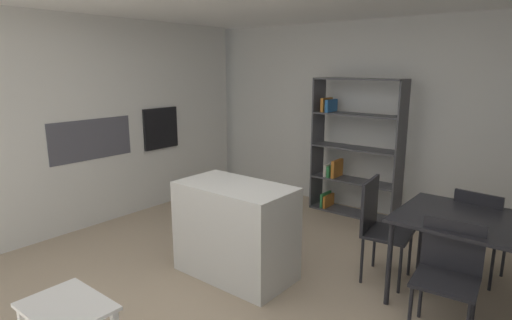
{
  "coord_description": "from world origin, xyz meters",
  "views": [
    {
      "loc": [
        2.29,
        -2.58,
        1.99
      ],
      "look_at": [
        -0.19,
        0.5,
        1.1
      ],
      "focal_mm": 29.38,
      "sensor_mm": 36.0,
      "label": 1
    }
  ],
  "objects_px": {
    "open_bookshelf": "(352,150)",
    "built_in_oven": "(161,128)",
    "dining_chair_island_side": "(378,221)",
    "dining_table": "(469,227)",
    "child_table": "(68,319)",
    "dining_chair_far": "(478,227)",
    "dining_chair_near": "(448,268)",
    "kitchen_island": "(235,230)"
  },
  "relations": [
    {
      "from": "open_bookshelf",
      "to": "built_in_oven",
      "type": "bearing_deg",
      "value": -149.43
    },
    {
      "from": "built_in_oven",
      "to": "open_bookshelf",
      "type": "relative_size",
      "value": 0.31
    },
    {
      "from": "dining_chair_island_side",
      "to": "built_in_oven",
      "type": "bearing_deg",
      "value": 80.84
    },
    {
      "from": "built_in_oven",
      "to": "dining_table",
      "type": "bearing_deg",
      "value": -1.61
    },
    {
      "from": "child_table",
      "to": "dining_chair_far",
      "type": "distance_m",
      "value": 3.5
    },
    {
      "from": "built_in_oven",
      "to": "dining_chair_near",
      "type": "bearing_deg",
      "value": -8.58
    },
    {
      "from": "dining_table",
      "to": "dining_chair_far",
      "type": "relative_size",
      "value": 1.24
    },
    {
      "from": "dining_chair_near",
      "to": "dining_chair_far",
      "type": "bearing_deg",
      "value": 84.45
    },
    {
      "from": "kitchen_island",
      "to": "child_table",
      "type": "height_order",
      "value": "kitchen_island"
    },
    {
      "from": "dining_table",
      "to": "dining_chair_island_side",
      "type": "relative_size",
      "value": 1.14
    },
    {
      "from": "dining_chair_far",
      "to": "kitchen_island",
      "type": "bearing_deg",
      "value": 41.81
    },
    {
      "from": "dining_table",
      "to": "dining_chair_far",
      "type": "height_order",
      "value": "dining_chair_far"
    },
    {
      "from": "dining_table",
      "to": "dining_chair_near",
      "type": "xyz_separation_m",
      "value": [
        -0.01,
        -0.5,
        -0.17
      ]
    },
    {
      "from": "built_in_oven",
      "to": "child_table",
      "type": "relative_size",
      "value": 0.99
    },
    {
      "from": "dining_table",
      "to": "child_table",
      "type": "bearing_deg",
      "value": -124.86
    },
    {
      "from": "child_table",
      "to": "dining_table",
      "type": "xyz_separation_m",
      "value": [
        1.76,
        2.53,
        0.28
      ]
    },
    {
      "from": "child_table",
      "to": "dining_table",
      "type": "relative_size",
      "value": 0.53
    },
    {
      "from": "dining_chair_island_side",
      "to": "dining_chair_far",
      "type": "height_order",
      "value": "dining_chair_island_side"
    },
    {
      "from": "dining_table",
      "to": "dining_chair_island_side",
      "type": "distance_m",
      "value": 0.78
    },
    {
      "from": "dining_chair_island_side",
      "to": "dining_chair_far",
      "type": "distance_m",
      "value": 0.91
    },
    {
      "from": "kitchen_island",
      "to": "open_bookshelf",
      "type": "relative_size",
      "value": 0.61
    },
    {
      "from": "dining_table",
      "to": "dining_chair_near",
      "type": "bearing_deg",
      "value": -91.02
    },
    {
      "from": "kitchen_island",
      "to": "dining_table",
      "type": "relative_size",
      "value": 1.01
    },
    {
      "from": "open_bookshelf",
      "to": "dining_chair_far",
      "type": "bearing_deg",
      "value": -28.73
    },
    {
      "from": "kitchen_island",
      "to": "open_bookshelf",
      "type": "distance_m",
      "value": 2.34
    },
    {
      "from": "built_in_oven",
      "to": "dining_chair_island_side",
      "type": "height_order",
      "value": "built_in_oven"
    },
    {
      "from": "kitchen_island",
      "to": "dining_chair_far",
      "type": "distance_m",
      "value": 2.26
    },
    {
      "from": "child_table",
      "to": "dining_chair_far",
      "type": "xyz_separation_m",
      "value": [
        1.75,
        3.03,
        0.12
      ]
    },
    {
      "from": "built_in_oven",
      "to": "dining_chair_island_side",
      "type": "xyz_separation_m",
      "value": [
        3.33,
        -0.13,
        -0.56
      ]
    },
    {
      "from": "child_table",
      "to": "dining_chair_near",
      "type": "xyz_separation_m",
      "value": [
        1.75,
        2.03,
        0.11
      ]
    },
    {
      "from": "open_bookshelf",
      "to": "dining_chair_far",
      "type": "distance_m",
      "value": 2.06
    },
    {
      "from": "open_bookshelf",
      "to": "dining_table",
      "type": "distance_m",
      "value": 2.33
    },
    {
      "from": "dining_chair_far",
      "to": "dining_chair_near",
      "type": "bearing_deg",
      "value": 96.08
    },
    {
      "from": "dining_table",
      "to": "dining_chair_island_side",
      "type": "bearing_deg",
      "value": -179.11
    },
    {
      "from": "dining_table",
      "to": "dining_chair_island_side",
      "type": "xyz_separation_m",
      "value": [
        -0.77,
        -0.01,
        -0.13
      ]
    },
    {
      "from": "kitchen_island",
      "to": "child_table",
      "type": "xyz_separation_m",
      "value": [
        0.08,
        -1.71,
        -0.04
      ]
    },
    {
      "from": "kitchen_island",
      "to": "child_table",
      "type": "bearing_deg",
      "value": -87.2
    },
    {
      "from": "open_bookshelf",
      "to": "dining_chair_near",
      "type": "relative_size",
      "value": 2.12
    },
    {
      "from": "open_bookshelf",
      "to": "dining_chair_island_side",
      "type": "distance_m",
      "value": 1.83
    },
    {
      "from": "built_in_oven",
      "to": "kitchen_island",
      "type": "distance_m",
      "value": 2.53
    },
    {
      "from": "kitchen_island",
      "to": "child_table",
      "type": "distance_m",
      "value": 1.71
    },
    {
      "from": "open_bookshelf",
      "to": "dining_table",
      "type": "xyz_separation_m",
      "value": [
        1.79,
        -1.48,
        -0.19
      ]
    }
  ]
}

